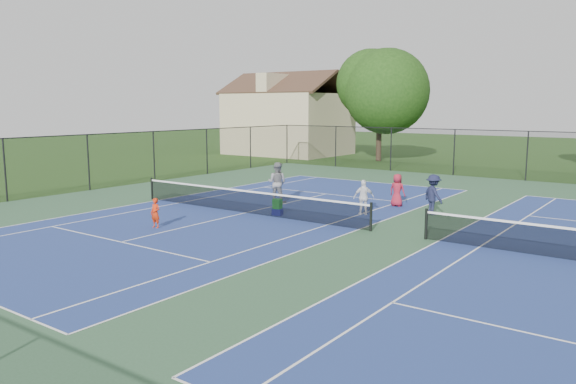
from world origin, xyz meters
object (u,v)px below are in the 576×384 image
Objects in this scene: ball_crate at (277,212)px; ball_hopper at (277,204)px; bystander_b at (433,195)px; tree_back_a at (380,87)px; instructor at (277,183)px; child_player at (155,213)px; clapboard_house at (288,121)px; bystander_a at (364,197)px; bystander_c at (397,190)px.

ball_hopper is at bearing 0.00° from ball_crate.
ball_crate is (-5.17, -3.95, -0.71)m from bystander_b.
tree_back_a reaches higher than instructor.
child_player is at bearing 73.45° from instructor.
instructor is at bearing -54.97° from clapboard_house.
bystander_a is (4.73, -0.27, -0.21)m from instructor.
clapboard_house is 7.28× the size of bystander_c.
bystander_b is (2.32, 1.75, 0.11)m from bystander_a.
bystander_c is (5.31, 9.47, 0.18)m from child_player.
clapboard_house is 28.54m from bystander_c.
bystander_b is at bearing 156.48° from bystander_c.
bystander_c is (20.49, -19.73, -2.35)m from clapboard_house.
tree_back_a is at bearing -89.29° from instructor.
child_player reaches higher than ball_hopper.
bystander_a is 2.91m from bystander_b.
instructor is at bearing 127.34° from ball_crate.
ball_crate is (2.21, 4.60, -0.42)m from child_player.
bystander_a is at bearing 37.71° from ball_hopper.
ball_crate is at bearing -72.60° from tree_back_a.
tree_back_a is 22.54× the size of ball_hopper.
tree_back_a is 22.42m from instructor.
child_player is 0.66× the size of bystander_b.
clapboard_house reaches higher than child_player.
tree_back_a is at bearing -5.71° from clapboard_house.
bystander_c is 5.78m from ball_hopper.
tree_back_a is at bearing -60.23° from bystander_c.
tree_back_a is 6.17× the size of bystander_c.
bystander_c is at bearing 57.52° from ball_crate.
ball_crate is (17.39, -24.60, -2.95)m from clapboard_house.
ball_hopper is (1.88, -2.47, -0.47)m from instructor.
bystander_a is at bearing 162.85° from instructor.
bystander_b is 2.26m from bystander_c.
ball_crate is 1.00× the size of ball_hopper.
instructor is 5.54m from bystander_c.
bystander_b is 6.51m from ball_hopper.
bystander_b is 1.14× the size of bystander_c.
bystander_c is (10.49, -18.73, -5.30)m from tree_back_a.
bystander_a reaches higher than child_player.
instructor is 4.71× the size of ball_crate.
clapboard_house is 30.67m from bystander_b.
bystander_c reaches higher than bystander_a.
child_player is 10.86m from bystander_c.
clapboard_house reaches higher than bystander_b.
instructor reaches higher than ball_crate.
bystander_c is (-2.07, 0.92, -0.11)m from bystander_b.
bystander_c is at bearing -168.15° from instructor.
bystander_a is 3.64m from ball_crate.
instructor is 3.21m from ball_crate.
clapboard_house is 30.27m from ball_crate.
bystander_a is 3.65× the size of ball_hopper.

